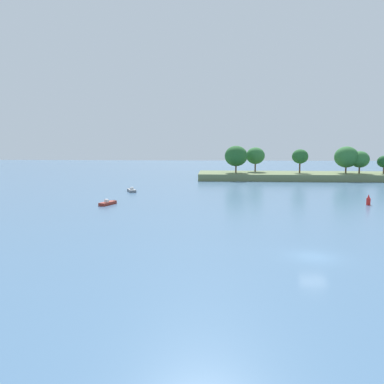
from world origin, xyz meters
TOP-DOWN VIEW (x-y plane):
  - ground_plane at (0.00, 0.00)m, footprint 400.00×400.00m
  - treeline_island at (18.44, 80.89)m, footprint 69.04×15.62m
  - small_motorboat at (-28.49, 30.21)m, footprint 2.46×4.12m
  - fishing_skiff at (-28.22, 48.71)m, footprint 2.75×4.05m
  - channel_buoy_red at (17.26, 32.71)m, footprint 0.70×0.70m

SIDE VIEW (x-z plane):
  - ground_plane at x=0.00m, z-range 0.00..0.00m
  - small_motorboat at x=-28.49m, z-range -0.22..0.81m
  - fishing_skiff at x=-28.22m, z-range -0.22..0.82m
  - channel_buoy_red at x=17.26m, z-range -0.14..1.76m
  - treeline_island at x=18.44m, z-range -2.16..7.73m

